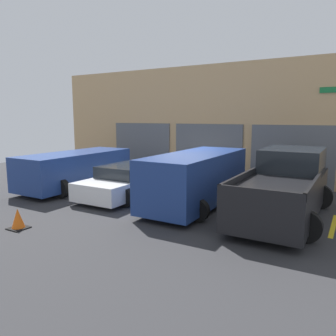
{
  "coord_description": "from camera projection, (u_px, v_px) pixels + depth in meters",
  "views": [
    {
      "loc": [
        5.93,
        -11.36,
        2.95
      ],
      "look_at": [
        0.0,
        -1.14,
        1.1
      ],
      "focal_mm": 35.0,
      "sensor_mm": 36.0,
      "label": 1
    }
  ],
  "objects": [
    {
      "name": "parking_stripe_far_left",
      "position": [
        54.0,
        184.0,
        14.45
      ],
      "size": [
        0.12,
        2.2,
        0.01
      ],
      "primitive_type": "cube",
      "color": "gold",
      "rests_on": "ground"
    },
    {
      "name": "parking_stripe_far_right",
      "position": [
        333.0,
        226.0,
        8.96
      ],
      "size": [
        0.12,
        2.2,
        0.01
      ],
      "primitive_type": "cube",
      "color": "gold",
      "rests_on": "ground"
    },
    {
      "name": "parking_stripe_centre",
      "position": [
        161.0,
        200.0,
        11.7
      ],
      "size": [
        0.12,
        2.2,
        0.01
      ],
      "primitive_type": "cube",
      "color": "gold",
      "rests_on": "ground"
    },
    {
      "name": "pickup_truck",
      "position": [
        285.0,
        186.0,
        9.78
      ],
      "size": [
        2.5,
        5.41,
        1.94
      ],
      "color": "black",
      "rests_on": "ground"
    },
    {
      "name": "van_right",
      "position": [
        76.0,
        168.0,
        13.64
      ],
      "size": [
        2.34,
        5.0,
        1.5
      ],
      "color": "navy",
      "rests_on": "ground"
    },
    {
      "name": "ground_plane",
      "position": [
        182.0,
        191.0,
        13.1
      ],
      "size": [
        28.0,
        28.0,
        0.0
      ],
      "primitive_type": "plane",
      "color": "#2D2D30"
    },
    {
      "name": "shophouse_building",
      "position": [
        215.0,
        124.0,
        15.51
      ],
      "size": [
        17.95,
        0.68,
        5.35
      ],
      "color": "tan",
      "rests_on": "ground"
    },
    {
      "name": "parking_stripe_left",
      "position": [
        102.0,
        191.0,
        13.08
      ],
      "size": [
        0.12,
        2.2,
        0.01
      ],
      "primitive_type": "cube",
      "color": "gold",
      "rests_on": "ground"
    },
    {
      "name": "parking_stripe_right",
      "position": [
        236.0,
        211.0,
        10.33
      ],
      "size": [
        0.12,
        2.2,
        0.01
      ],
      "primitive_type": "cube",
      "color": "gold",
      "rests_on": "ground"
    },
    {
      "name": "traffic_cone",
      "position": [
        18.0,
        219.0,
        8.69
      ],
      "size": [
        0.47,
        0.47,
        0.55
      ],
      "color": "black",
      "rests_on": "ground"
    },
    {
      "name": "sedan_side",
      "position": [
        196.0,
        178.0,
        10.88
      ],
      "size": [
        2.22,
        4.98,
        1.76
      ],
      "color": "navy",
      "rests_on": "ground"
    },
    {
      "name": "sedan_white",
      "position": [
        130.0,
        181.0,
        12.32
      ],
      "size": [
        2.27,
        4.32,
        1.18
      ],
      "color": "white",
      "rests_on": "ground"
    }
  ]
}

